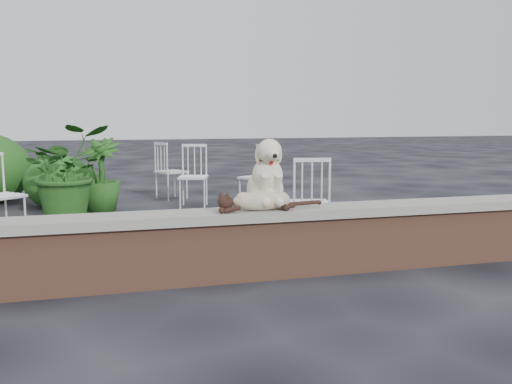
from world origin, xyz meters
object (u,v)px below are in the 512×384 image
object	(u,v)px
chair_c	(309,201)
chair_b	(193,176)
cat	(261,199)
chair_e	(171,171)
chair_d	(257,176)
potted_plant_a	(67,171)
dog	(265,172)
chair_a	(0,195)
potted_plant_b	(100,175)

from	to	relation	value
chair_c	chair_b	world-z (taller)	same
cat	chair_c	size ratio (longest dim) A/B	1.16
chair_e	chair_d	distance (m)	1.68
chair_b	potted_plant_a	size ratio (longest dim) A/B	0.75
dog	chair_a	size ratio (longest dim) A/B	0.64
dog	chair_d	distance (m)	3.57
chair_c	chair_e	bearing A→B (deg)	-62.75
chair_a	chair_d	bearing A→B (deg)	-24.21
chair_b	chair_e	bearing A→B (deg)	118.75
chair_e	potted_plant_b	bearing A→B (deg)	103.72
chair_e	chair_d	world-z (taller)	same
potted_plant_a	potted_plant_b	bearing A→B (deg)	47.36
chair_b	potted_plant_b	size ratio (longest dim) A/B	0.89
chair_e	chair_d	xyz separation A→B (m)	(1.11, -1.26, 0.00)
cat	potted_plant_b	bearing A→B (deg)	108.42
cat	chair_a	world-z (taller)	chair_a
cat	chair_b	bearing A→B (deg)	89.28
chair_c	chair_d	bearing A→B (deg)	-80.34
cat	chair_e	xyz separation A→B (m)	(-0.12, 4.84, -0.20)
dog	potted_plant_a	world-z (taller)	potted_plant_a
chair_e	chair_c	xyz separation A→B (m)	(0.95, -3.80, 0.00)
chair_c	chair_b	size ratio (longest dim) A/B	1.00
chair_b	potted_plant_a	distance (m)	1.83
chair_e	chair_a	world-z (taller)	same
dog	potted_plant_b	bearing A→B (deg)	110.17
chair_c	chair_b	xyz separation A→B (m)	(-0.74, 2.87, 0.00)
chair_e	dog	bearing A→B (deg)	157.07
cat	chair_c	distance (m)	1.35
chair_b	chair_c	bearing A→B (deg)	-59.42
chair_a	potted_plant_b	world-z (taller)	potted_plant_b
potted_plant_b	cat	bearing A→B (deg)	-72.17
dog	chair_e	world-z (taller)	dog
cat	potted_plant_b	world-z (taller)	potted_plant_b
chair_c	chair_b	bearing A→B (deg)	-62.31
chair_d	potted_plant_b	xyz separation A→B (m)	(-2.25, 0.34, 0.06)
cat	potted_plant_b	distance (m)	4.12
dog	potted_plant_b	world-z (taller)	dog
cat	chair_d	distance (m)	3.72
chair_e	potted_plant_a	distance (m)	2.09
chair_a	chair_b	xyz separation A→B (m)	(2.46, 1.42, 0.00)
chair_b	potted_plant_b	xyz separation A→B (m)	(-1.35, 0.00, 0.06)
dog	chair_d	bearing A→B (deg)	75.77
dog	potted_plant_b	distance (m)	4.01
chair_e	chair_b	size ratio (longest dim) A/B	1.00
chair_a	potted_plant_b	distance (m)	1.81
chair_a	chair_c	bearing A→B (deg)	-66.46
dog	chair_c	bearing A→B (deg)	50.52
chair_a	chair_c	distance (m)	3.51
chair_b	chair_d	bearing A→B (deg)	-4.27
dog	chair_a	xyz separation A→B (m)	(-2.45, 2.34, -0.41)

